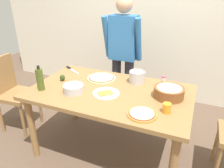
% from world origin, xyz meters
% --- Properties ---
extents(ground, '(8.00, 8.00, 0.00)m').
position_xyz_m(ground, '(0.00, 0.00, 0.00)').
color(ground, brown).
extents(wall_back, '(5.60, 0.10, 2.60)m').
position_xyz_m(wall_back, '(0.00, 1.60, 1.30)').
color(wall_back, silver).
rests_on(wall_back, ground).
extents(dining_table, '(1.60, 0.96, 0.76)m').
position_xyz_m(dining_table, '(0.00, 0.00, 0.67)').
color(dining_table, olive).
rests_on(dining_table, ground).
extents(person_cook, '(0.49, 0.25, 1.62)m').
position_xyz_m(person_cook, '(-0.14, 0.76, 0.94)').
color(person_cook, '#2D2D38').
rests_on(person_cook, ground).
extents(chair_wooden_left, '(0.43, 0.43, 0.95)m').
position_xyz_m(chair_wooden_left, '(-1.32, -0.05, 0.54)').
color(chair_wooden_left, olive).
rests_on(chair_wooden_left, ground).
extents(pizza_raw_on_board, '(0.32, 0.32, 0.02)m').
position_xyz_m(pizza_raw_on_board, '(-0.21, 0.24, 0.77)').
color(pizza_raw_on_board, beige).
rests_on(pizza_raw_on_board, dining_table).
extents(pizza_cooked_on_tray, '(0.25, 0.25, 0.02)m').
position_xyz_m(pizza_cooked_on_tray, '(0.42, -0.31, 0.77)').
color(pizza_cooked_on_tray, '#C67A33').
rests_on(pizza_cooked_on_tray, dining_table).
extents(plate_with_slice, '(0.26, 0.26, 0.02)m').
position_xyz_m(plate_with_slice, '(-0.01, -0.09, 0.77)').
color(plate_with_slice, white).
rests_on(plate_with_slice, dining_table).
extents(popcorn_bowl, '(0.28, 0.28, 0.11)m').
position_xyz_m(popcorn_bowl, '(0.56, 0.08, 0.82)').
color(popcorn_bowl, brown).
rests_on(popcorn_bowl, dining_table).
extents(mixing_bowl_steel, '(0.20, 0.20, 0.08)m').
position_xyz_m(mixing_bowl_steel, '(-0.31, -0.18, 0.80)').
color(mixing_bowl_steel, '#B7B7BC').
rests_on(mixing_bowl_steel, dining_table).
extents(olive_oil_bottle, '(0.07, 0.07, 0.26)m').
position_xyz_m(olive_oil_bottle, '(-0.65, -0.25, 0.87)').
color(olive_oil_bottle, '#47561E').
rests_on(olive_oil_bottle, dining_table).
extents(steel_pot, '(0.17, 0.17, 0.13)m').
position_xyz_m(steel_pot, '(0.19, 0.30, 0.83)').
color(steel_pot, '#B7B7BC').
rests_on(steel_pot, dining_table).
extents(cup_orange, '(0.07, 0.07, 0.08)m').
position_xyz_m(cup_orange, '(0.59, -0.19, 0.80)').
color(cup_orange, orange).
rests_on(cup_orange, dining_table).
extents(salt_shaker, '(0.04, 0.04, 0.11)m').
position_xyz_m(salt_shaker, '(0.47, 0.33, 0.81)').
color(salt_shaker, white).
rests_on(salt_shaker, dining_table).
extents(chef_knife, '(0.26, 0.17, 0.02)m').
position_xyz_m(chef_knife, '(-0.69, 0.35, 0.77)').
color(chef_knife, silver).
rests_on(chef_knife, dining_table).
extents(avocado, '(0.06, 0.06, 0.07)m').
position_xyz_m(avocado, '(-0.58, 0.02, 0.80)').
color(avocado, '#2D4219').
rests_on(avocado, dining_table).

